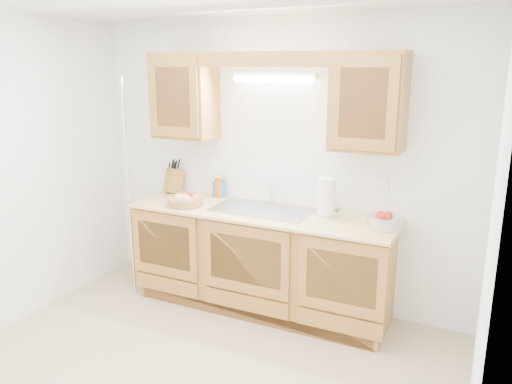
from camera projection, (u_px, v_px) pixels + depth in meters
The scene contains 17 objects.
room at pixel (180, 205), 3.10m from camera, with size 3.52×3.50×2.50m.
base_cabinets at pixel (262, 261), 4.35m from camera, with size 2.20×0.60×0.86m, color #A97131.
countertop at pixel (261, 213), 4.23m from camera, with size 2.30×0.63×0.04m, color #E7B779.
upper_cabinet_left at pixel (185, 96), 4.47m from camera, with size 0.55×0.33×0.75m, color #A97131.
upper_cabinet_right at pixel (369, 102), 3.78m from camera, with size 0.55×0.33×0.75m, color #A97131.
valance at pixel (262, 59), 3.92m from camera, with size 2.20×0.05×0.12m, color #A97131.
fluorescent_fixture at pixel (273, 77), 4.15m from camera, with size 0.76×0.08×0.08m.
sink at pixel (262, 218), 4.26m from camera, with size 0.84×0.46×0.36m.
wire_shelf_pole at pixel (129, 190), 4.48m from camera, with size 0.03×0.03×2.00m, color silver.
outlet_plate at pixel (383, 186), 4.03m from camera, with size 0.08×0.01×0.12m, color white.
fruit_basket at pixel (186, 200), 4.38m from camera, with size 0.39×0.39×0.10m.
knife_block at pixel (174, 180), 4.81m from camera, with size 0.17×0.21×0.33m.
orange_canister at pixel (219, 187), 4.62m from camera, with size 0.08×0.08×0.20m.
soap_bottle at pixel (219, 185), 4.65m from camera, with size 0.09×0.10×0.21m, color #2675C0.
sponge at pixel (331, 210), 4.22m from camera, with size 0.12×0.08×0.02m.
paper_towel at pixel (326, 197), 4.04m from camera, with size 0.19×0.19×0.37m.
apple_bowl at pixel (384, 221), 3.76m from camera, with size 0.33×0.33×0.13m.
Camera 1 is at (1.72, -2.48, 2.10)m, focal length 35.00 mm.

